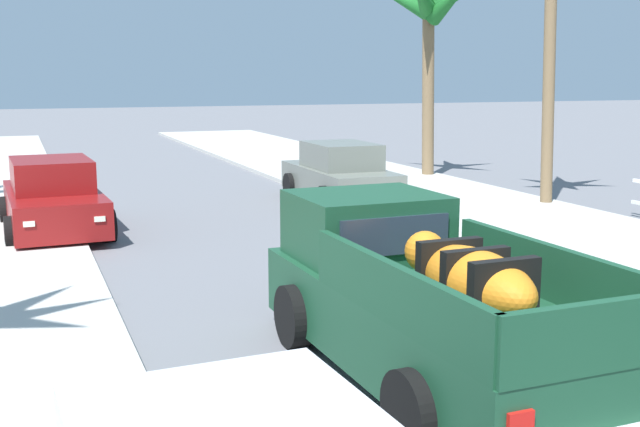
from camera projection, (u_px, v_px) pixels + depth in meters
name	position (u px, v px, depth m)	size (l,w,h in m)	color
sidewalk_right	(529.00, 227.00, 16.53)	(5.26, 60.00, 0.12)	beige
curb_left	(7.00, 271.00, 12.86)	(0.16, 60.00, 0.10)	silver
curb_right	(479.00, 232.00, 16.10)	(0.16, 60.00, 0.10)	silver
pickup_truck	(423.00, 302.00, 8.43)	(2.28, 5.24, 1.80)	#19472D
car_left_near	(53.00, 199.00, 16.10)	(2.17, 4.32, 1.54)	maroon
car_right_mid	(340.00, 175.00, 20.03)	(2.05, 4.27, 1.54)	slate
palm_tree_right_fore	(430.00, 15.00, 24.09)	(3.42, 3.80, 6.23)	brown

